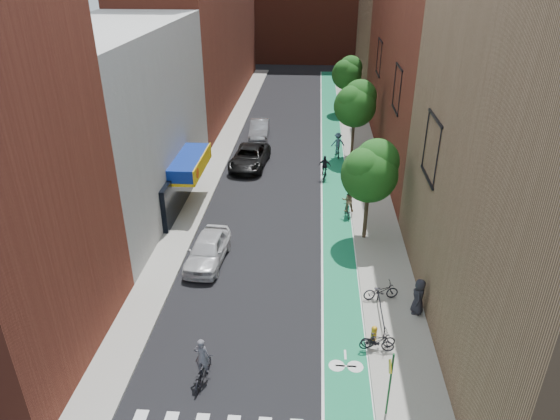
% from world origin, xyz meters
% --- Properties ---
extents(ground, '(160.00, 160.00, 0.00)m').
position_xyz_m(ground, '(0.00, 0.00, 0.00)').
color(ground, black).
rests_on(ground, ground).
extents(bike_lane, '(2.00, 68.00, 0.01)m').
position_xyz_m(bike_lane, '(4.00, 26.00, 0.01)').
color(bike_lane, '#14754C').
rests_on(bike_lane, ground).
extents(sidewalk_left, '(2.00, 68.00, 0.15)m').
position_xyz_m(sidewalk_left, '(-6.00, 26.00, 0.07)').
color(sidewalk_left, gray).
rests_on(sidewalk_left, ground).
extents(sidewalk_right, '(3.00, 68.00, 0.15)m').
position_xyz_m(sidewalk_right, '(6.50, 26.00, 0.07)').
color(sidewalk_right, gray).
rests_on(sidewalk_right, ground).
extents(building_left_white, '(8.00, 20.00, 12.00)m').
position_xyz_m(building_left_white, '(-11.00, 14.00, 6.00)').
color(building_left_white, silver).
rests_on(building_left_white, ground).
extents(building_left_far_red, '(8.00, 36.00, 22.00)m').
position_xyz_m(building_left_far_red, '(-11.00, 42.00, 11.00)').
color(building_left_far_red, maroon).
rests_on(building_left_far_red, ground).
extents(building_right_mid_red, '(8.00, 28.00, 22.00)m').
position_xyz_m(building_right_mid_red, '(12.00, 26.00, 11.00)').
color(building_right_mid_red, maroon).
rests_on(building_right_mid_red, ground).
extents(building_right_far_tan, '(8.00, 20.00, 18.00)m').
position_xyz_m(building_right_far_tan, '(12.00, 50.00, 9.00)').
color(building_right_far_tan, '#8C6B4C').
rests_on(building_right_far_tan, ground).
extents(tree_near, '(3.40, 3.36, 6.42)m').
position_xyz_m(tree_near, '(5.65, 10.02, 4.66)').
color(tree_near, '#332619').
rests_on(tree_near, ground).
extents(tree_mid, '(3.55, 3.53, 6.74)m').
position_xyz_m(tree_mid, '(5.65, 24.02, 4.89)').
color(tree_mid, '#332619').
rests_on(tree_mid, ground).
extents(tree_far, '(3.30, 3.25, 6.21)m').
position_xyz_m(tree_far, '(5.65, 38.02, 4.50)').
color(tree_far, '#332619').
rests_on(tree_far, ground).
extents(sign_pole, '(0.13, 0.71, 3.00)m').
position_xyz_m(sign_pole, '(5.38, -3.50, 1.84)').
color(sign_pole, '#194C26').
rests_on(sign_pole, sidewalk_right).
extents(parked_car_white, '(2.23, 4.91, 1.64)m').
position_xyz_m(parked_car_white, '(-3.55, 6.72, 0.82)').
color(parked_car_white, silver).
rests_on(parked_car_white, ground).
extents(parked_car_black, '(3.21, 6.13, 1.65)m').
position_xyz_m(parked_car_black, '(-3.00, 21.39, 0.82)').
color(parked_car_black, black).
rests_on(parked_car_black, ground).
extents(parked_car_silver, '(1.92, 5.05, 1.64)m').
position_xyz_m(parked_car_silver, '(-3.00, 28.94, 0.82)').
color(parked_car_silver, gray).
rests_on(parked_car_silver, ground).
extents(cyclist_lead, '(0.87, 1.93, 2.11)m').
position_xyz_m(cyclist_lead, '(-1.97, -2.19, 0.70)').
color(cyclist_lead, black).
rests_on(cyclist_lead, ground).
extents(cyclist_lane_near, '(0.93, 1.52, 2.08)m').
position_xyz_m(cyclist_lane_near, '(4.70, 13.02, 0.93)').
color(cyclist_lane_near, black).
rests_on(cyclist_lane_near, ground).
extents(cyclist_lane_mid, '(1.00, 1.58, 1.99)m').
position_xyz_m(cyclist_lane_mid, '(3.20, 19.04, 0.78)').
color(cyclist_lane_mid, black).
rests_on(cyclist_lane_mid, ground).
extents(cyclist_lane_far, '(1.26, 1.71, 2.16)m').
position_xyz_m(cyclist_lane_far, '(4.37, 24.24, 0.99)').
color(cyclist_lane_far, black).
rests_on(cyclist_lane_far, ground).
extents(parked_bike_near, '(1.90, 1.01, 0.95)m').
position_xyz_m(parked_bike_near, '(5.94, 3.73, 0.63)').
color(parked_bike_near, black).
rests_on(parked_bike_near, sidewalk_right).
extents(parked_bike_mid, '(1.52, 0.67, 0.88)m').
position_xyz_m(parked_bike_mid, '(5.40, -0.02, 0.59)').
color(parked_bike_mid, black).
rests_on(parked_bike_mid, sidewalk_right).
extents(parked_bike_far, '(1.72, 0.88, 0.86)m').
position_xyz_m(parked_bike_far, '(5.40, 0.09, 0.58)').
color(parked_bike_far, black).
rests_on(parked_bike_far, sidewalk_right).
extents(pedestrian, '(0.75, 1.02, 1.90)m').
position_xyz_m(pedestrian, '(7.60, 2.75, 1.10)').
color(pedestrian, '#202129').
rests_on(pedestrian, sidewalk_right).
extents(fire_hydrant, '(0.28, 0.28, 0.79)m').
position_xyz_m(fire_hydrant, '(5.30, 0.58, 0.57)').
color(fire_hydrant, gold).
rests_on(fire_hydrant, sidewalk_right).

